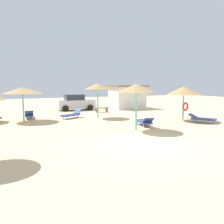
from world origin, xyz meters
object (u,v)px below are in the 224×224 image
parasol_4 (184,91)px  lounger_0 (29,115)px  lounger_1 (72,114)px  bench_0 (102,109)px  parasol_5 (136,88)px  beach_cabana (127,97)px  parasol_1 (98,86)px  lounger_4 (202,118)px  lounger_5 (144,121)px  parked_car (76,103)px  parasol_0 (22,91)px

parasol_4 → lounger_0: parasol_4 is taller
lounger_1 → bench_0: 4.75m
parasol_5 → lounger_1: parasol_5 is taller
parasol_4 → beach_cabana: 10.05m
parasol_1 → parasol_5: (0.11, -6.02, -0.07)m
parasol_5 → beach_cabana: size_ratio=0.71×
lounger_4 → parasol_1: bearing=136.7°
parasol_5 → lounger_1: (-2.17, 6.72, -2.25)m
lounger_5 → beach_cabana: size_ratio=0.50×
parasol_1 → parasol_5: size_ratio=1.02×
parasol_1 → beach_cabana: (6.01, 5.80, -1.25)m
lounger_5 → lounger_1: bearing=121.2°
lounger_0 → bench_0: bearing=11.8°
parked_car → beach_cabana: 6.09m
parasol_4 → lounger_5: size_ratio=1.37×
parasol_4 → bench_0: parasol_4 is taller
parasol_0 → parasol_5: bearing=-48.6°
lounger_0 → lounger_1: (3.25, -1.28, 0.00)m
parasol_0 → lounger_0: 2.43m
bench_0 → lounger_1: bearing=-144.4°
lounger_4 → parked_car: size_ratio=0.49×
lounger_1 → lounger_5: lounger_1 is taller
lounger_1 → bench_0: size_ratio=1.30×
lounger_0 → parked_car: (5.31, 4.60, 0.50)m
parasol_0 → parasol_5: parasol_5 is taller
parasol_1 → parasol_4: (5.50, -4.19, -0.34)m
lounger_0 → lounger_1: bearing=-21.4°
bench_0 → lounger_5: bearing=-92.8°
parasol_1 → lounger_1: size_ratio=1.50×
parasol_1 → lounger_4: bearing=-43.3°
parasol_0 → parasol_5: 9.01m
parked_car → lounger_1: bearing=-109.3°
parasol_0 → lounger_5: 9.45m
beach_cabana → lounger_5: bearing=-113.2°
parasol_1 → lounger_1: 3.18m
parasol_4 → parked_car: 12.18m
beach_cabana → lounger_0: bearing=-161.3°
lounger_4 → beach_cabana: 11.48m
parasol_1 → lounger_0: parasol_1 is taller
lounger_1 → beach_cabana: 9.61m
lounger_0 → parasol_5: bearing=-55.8°
parasol_1 → bench_0: (1.80, 3.46, -2.30)m
parasol_1 → bench_0: bearing=62.5°
parasol_0 → lounger_1: size_ratio=1.55×
parasol_0 → lounger_0: size_ratio=1.57×
lounger_0 → parasol_1: bearing=-20.4°
parasol_5 → lounger_0: (-5.42, 7.99, -2.25)m
lounger_0 → beach_cabana: 12.00m
parasol_0 → lounger_4: bearing=-28.3°
lounger_5 → parked_car: 11.67m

